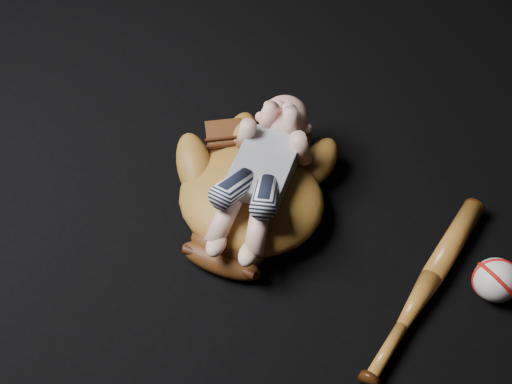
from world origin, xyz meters
TOP-DOWN VIEW (x-y plane):
  - baseball_glove at (-0.18, -0.08)m, footprint 0.42×0.47m
  - newborn_baby at (-0.17, -0.07)m, footprint 0.26×0.42m
  - baseball_bat at (0.20, -0.07)m, footprint 0.07×0.47m
  - baseball at (0.31, 0.00)m, footprint 0.09×0.09m

SIDE VIEW (x-z plane):
  - baseball_bat at x=0.20m, z-range 0.00..0.04m
  - baseball at x=0.31m, z-range 0.00..0.08m
  - baseball_glove at x=-0.18m, z-range 0.00..0.13m
  - newborn_baby at x=-0.17m, z-range 0.05..0.21m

